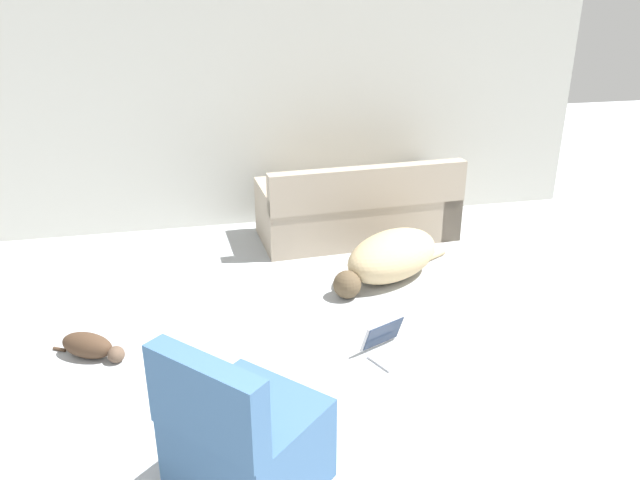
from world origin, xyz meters
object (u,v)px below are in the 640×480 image
cat (90,346)px  laptop_open (388,343)px  side_chair (244,443)px  couch (358,211)px  dog (390,257)px

cat → laptop_open: laptop_open is taller
laptop_open → cat: bearing=145.5°
laptop_open → side_chair: bearing=-159.8°
couch → cat: (-2.31, -1.67, -0.18)m
cat → laptop_open: bearing=18.6°
couch → dog: bearing=88.1°
laptop_open → side_chair: 1.51m
dog → cat: (-2.33, -0.71, -0.12)m
couch → side_chair: size_ratio=2.17×
couch → cat: couch is taller
dog → side_chair: side_chair is taller
dog → cat: 2.44m
dog → cat: dog is taller
couch → dog: couch is taller
couch → cat: 2.86m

